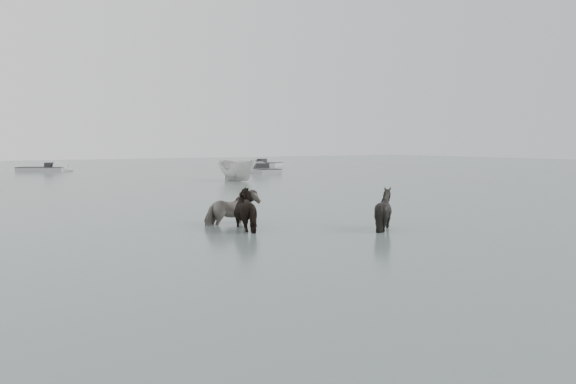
{
  "coord_description": "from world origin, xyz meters",
  "views": [
    {
      "loc": [
        -7.83,
        -12.65,
        2.4
      ],
      "look_at": [
        0.71,
        0.69,
        1.0
      ],
      "focal_mm": 35.0,
      "sensor_mm": 36.0,
      "label": 1
    }
  ],
  "objects": [
    {
      "name": "ground",
      "position": [
        0.0,
        0.0,
        0.0
      ],
      "size": [
        140.0,
        140.0,
        0.0
      ],
      "primitive_type": "plane",
      "color": "#54645F",
      "rests_on": "ground"
    },
    {
      "name": "pony_pinto",
      "position": [
        -0.37,
        2.11,
        0.7
      ],
      "size": [
        1.76,
        1.01,
        1.41
      ],
      "primitive_type": "imported",
      "rotation": [
        0.0,
        0.0,
        1.73
      ],
      "color": "black",
      "rests_on": "ground"
    },
    {
      "name": "pony_dark",
      "position": [
        -0.3,
        0.99,
        0.74
      ],
      "size": [
        1.58,
        1.73,
        1.47
      ],
      "primitive_type": "imported",
      "rotation": [
        0.0,
        0.0,
        1.83
      ],
      "color": "black",
      "rests_on": "ground"
    },
    {
      "name": "pony_black",
      "position": [
        2.8,
        -1.02,
        0.71
      ],
      "size": [
        1.34,
        1.2,
        1.43
      ],
      "primitive_type": "imported",
      "rotation": [
        0.0,
        0.0,
        1.53
      ],
      "color": "black",
      "rests_on": "ground"
    },
    {
      "name": "boat_small",
      "position": [
        8.49,
        18.74,
        0.76
      ],
      "size": [
        1.51,
        3.95,
        1.52
      ],
      "primitive_type": "imported",
      "rotation": [
        0.0,
        0.0,
        0.01
      ],
      "color": "silver",
      "rests_on": "ground"
    },
    {
      "name": "skiff_port",
      "position": [
        14.45,
        25.64,
        0.38
      ],
      "size": [
        2.53,
        5.22,
        0.75
      ],
      "primitive_type": null,
      "rotation": [
        0.0,
        0.0,
        1.38
      ],
      "color": "#A0A3A0",
      "rests_on": "ground"
    },
    {
      "name": "skiff_mid",
      "position": [
        0.07,
        37.7,
        0.38
      ],
      "size": [
        5.33,
        4.19,
        0.75
      ],
      "primitive_type": null,
      "rotation": [
        0.0,
        0.0,
        -0.57
      ],
      "color": "#A8AAA7",
      "rests_on": "ground"
    },
    {
      "name": "skiff_star",
      "position": [
        21.33,
        37.04,
        0.38
      ],
      "size": [
        3.34,
        4.63,
        0.75
      ],
      "primitive_type": null,
      "rotation": [
        0.0,
        0.0,
        2.02
      ],
      "color": "silver",
      "rests_on": "ground"
    }
  ]
}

